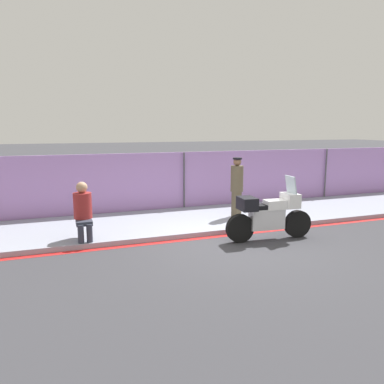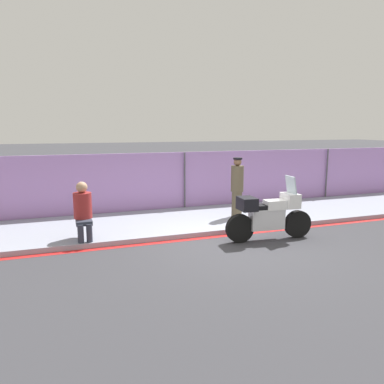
% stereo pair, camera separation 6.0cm
% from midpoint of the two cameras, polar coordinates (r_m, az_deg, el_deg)
% --- Properties ---
extents(ground_plane, '(120.00, 120.00, 0.00)m').
position_cam_midpoint_polar(ground_plane, '(8.76, 6.55, -7.92)').
color(ground_plane, '#38383D').
extents(sidewalk, '(40.86, 2.92, 0.12)m').
position_cam_midpoint_polar(sidewalk, '(10.74, 1.15, -4.18)').
color(sidewalk, '#8E93A3').
rests_on(sidewalk, ground_plane).
extents(curb_paint_stripe, '(40.86, 0.18, 0.01)m').
position_cam_midpoint_polar(curb_paint_stripe, '(9.38, 4.59, -6.67)').
color(curb_paint_stripe, red).
rests_on(curb_paint_stripe, ground_plane).
extents(storefront_fence, '(38.82, 0.17, 1.89)m').
position_cam_midpoint_polar(storefront_fence, '(12.00, -1.50, 1.60)').
color(storefront_fence, '#AD7FC6').
rests_on(storefront_fence, ground_plane).
extents(motorcycle, '(2.19, 0.59, 1.53)m').
position_cam_midpoint_polar(motorcycle, '(9.06, 11.46, -3.38)').
color(motorcycle, black).
rests_on(motorcycle, ground_plane).
extents(officer_standing, '(0.36, 0.36, 1.70)m').
position_cam_midpoint_polar(officer_standing, '(10.71, 6.68, 0.82)').
color(officer_standing, brown).
rests_on(officer_standing, sidewalk).
extents(person_seated_on_curb, '(0.41, 0.69, 1.31)m').
position_cam_midpoint_polar(person_seated_on_curb, '(8.92, -16.47, -2.32)').
color(person_seated_on_curb, '#2D3342').
rests_on(person_seated_on_curb, sidewalk).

